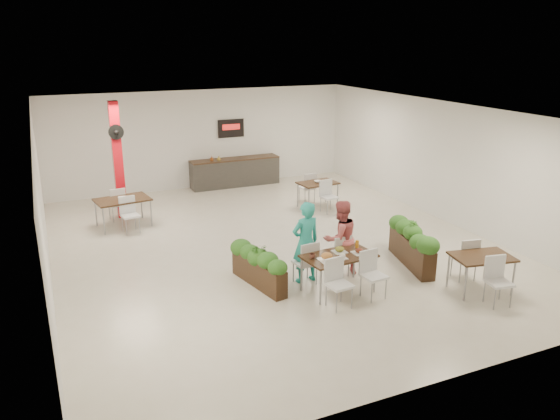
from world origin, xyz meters
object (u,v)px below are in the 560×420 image
object	(u,v)px
planter_right	(412,243)
diner_woman	(340,238)
service_counter	(235,171)
red_column	(118,159)
planter_left	(259,263)
side_table_c	(482,262)
side_table_b	(318,187)
side_table_a	(123,203)
main_table	(338,261)
diner_man	(306,242)

from	to	relation	value
planter_right	diner_woman	bearing A→B (deg)	173.92
service_counter	diner_woman	size ratio (longest dim) A/B	1.84
red_column	planter_left	size ratio (longest dim) A/B	1.87
service_counter	side_table_c	size ratio (longest dim) A/B	1.80
side_table_b	side_table_a	bearing A→B (deg)	169.03
main_table	planter_right	size ratio (longest dim) A/B	0.91
diner_woman	side_table_c	distance (m)	2.80
planter_right	side_table_b	size ratio (longest dim) A/B	1.15
side_table_a	main_table	bearing A→B (deg)	-68.29
side_table_b	side_table_c	size ratio (longest dim) A/B	0.99
service_counter	planter_left	distance (m)	7.87
planter_right	side_table_b	distance (m)	4.65
side_table_a	side_table_b	xyz separation A→B (m)	(5.49, -0.57, -0.02)
service_counter	diner_woman	distance (m)	7.78
planter_left	planter_right	bearing A→B (deg)	-6.19
diner_woman	planter_left	xyz separation A→B (m)	(-1.75, 0.19, -0.32)
side_table_a	side_table_c	size ratio (longest dim) A/B	1.00
side_table_a	side_table_b	size ratio (longest dim) A/B	1.01
side_table_b	main_table	bearing A→B (deg)	-118.63
service_counter	side_table_b	xyz separation A→B (m)	(1.41, -3.29, 0.13)
planter_left	side_table_b	bearing A→B (deg)	50.06
diner_woman	planter_left	size ratio (longest dim) A/B	0.95
main_table	side_table_a	world-z (taller)	same
main_table	planter_left	distance (m)	1.59
side_table_b	planter_left	bearing A→B (deg)	-134.99
planter_right	side_table_a	world-z (taller)	planter_right
planter_left	side_table_b	world-z (taller)	side_table_b
red_column	main_table	bearing A→B (deg)	-64.14
side_table_b	diner_man	bearing A→B (deg)	-125.51
red_column	diner_man	distance (m)	6.57
diner_woman	side_table_c	world-z (taller)	diner_woman
red_column	main_table	size ratio (longest dim) A/B	1.85
diner_man	side_table_a	world-z (taller)	diner_man
diner_man	side_table_c	distance (m)	3.45
red_column	planter_right	bearing A→B (deg)	-48.95
service_counter	diner_man	bearing A→B (deg)	-98.90
red_column	diner_woman	xyz separation A→B (m)	(3.58, -5.89, -0.83)
diner_woman	side_table_b	xyz separation A→B (m)	(1.83, 4.47, -0.19)
red_column	planter_left	xyz separation A→B (m)	(1.83, -5.70, -1.15)
diner_man	side_table_c	xyz separation A→B (m)	(2.93, -1.81, -0.23)
red_column	diner_woman	size ratio (longest dim) A/B	1.97
side_table_a	side_table_c	distance (m)	8.97
red_column	service_counter	xyz separation A→B (m)	(4.00, 1.86, -1.15)
main_table	side_table_b	bearing A→B (deg)	66.42
red_column	diner_woman	bearing A→B (deg)	-58.70
diner_man	side_table_b	bearing A→B (deg)	-125.87
service_counter	side_table_a	distance (m)	4.91
main_table	planter_right	distance (m)	2.17
red_column	side_table_a	distance (m)	1.32
red_column	diner_woman	world-z (taller)	red_column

